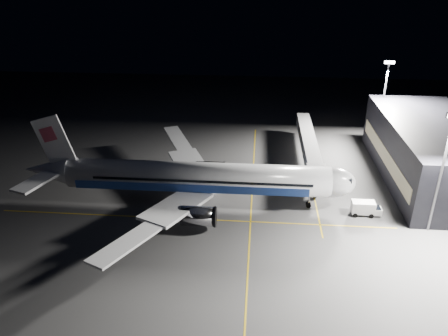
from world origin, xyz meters
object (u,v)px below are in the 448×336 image
service_truck (366,208)px  safety_cone_b (233,185)px  safety_cone_c (180,174)px  baggage_tug (210,179)px  floodlight_mast_north (384,96)px  floodlight_mast_south (443,164)px  safety_cone_a (171,167)px  airliner (192,178)px  jet_bridge (309,147)px

service_truck → safety_cone_b: bearing=159.8°
safety_cone_c → baggage_tug: bearing=-24.8°
floodlight_mast_north → safety_cone_b: bearing=-143.6°
floodlight_mast_south → safety_cone_a: bearing=157.4°
airliner → service_truck: (31.42, -2.00, -3.74)m
service_truck → safety_cone_b: service_truck is taller
floodlight_mast_south → baggage_tug: size_ratio=7.57×
safety_cone_a → safety_cone_b: bearing=-26.9°
service_truck → jet_bridge: bearing=112.5°
safety_cone_b → baggage_tug: bearing=166.9°
airliner → safety_cone_b: (7.08, 6.90, -4.85)m
airliner → baggage_tug: bearing=73.5°
jet_bridge → baggage_tug: size_ratio=12.58×
safety_cone_c → safety_cone_a: bearing=131.9°
floodlight_mast_north → safety_cone_c: (-45.39, -20.90, -12.05)m
floodlight_mast_south → baggage_tug: bearing=160.1°
floodlight_mast_north → floodlight_mast_south: (0.00, -38.00, 0.00)m
service_truck → safety_cone_b: (-24.35, 8.90, -1.11)m
safety_cone_a → safety_cone_b: safety_cone_a is taller
airliner → baggage_tug: (2.37, 7.99, -4.34)m
floodlight_mast_south → safety_cone_c: (-45.39, 17.10, -12.05)m
floodlight_mast_north → safety_cone_b: (-34.00, -25.08, -12.06)m
jet_bridge → safety_cone_c: size_ratio=54.26×
airliner → safety_cone_c: size_ratio=96.98×
floodlight_mast_north → service_truck: floodlight_mast_north is taller
safety_cone_a → safety_cone_c: bearing=-48.1°
jet_bridge → safety_cone_b: jet_bridge is taller
floodlight_mast_south → safety_cone_c: 49.98m
airliner → floodlight_mast_north: bearing=37.9°
floodlight_mast_north → floodlight_mast_south: size_ratio=1.00×
airliner → safety_cone_a: airliner is taller
airliner → service_truck: bearing=-3.6°
airliner → service_truck: airliner is taller
floodlight_mast_south → safety_cone_a: 53.39m
floodlight_mast_north → safety_cone_a: 52.66m
floodlight_mast_south → service_truck: floodlight_mast_south is taller
jet_bridge → floodlight_mast_north: (18.00, 13.93, 7.79)m
service_truck → safety_cone_a: 41.56m
floodlight_mast_south → service_truck: (-9.65, 4.01, -10.95)m
jet_bridge → safety_cone_c: jet_bridge is taller
jet_bridge → safety_cone_a: size_ratio=55.24×
jet_bridge → floodlight_mast_south: (18.00, -24.07, 7.79)m
floodlight_mast_south → safety_cone_b: floodlight_mast_south is taller
jet_bridge → safety_cone_a: 30.57m
safety_cone_a → service_truck: bearing=-22.6°
baggage_tug → safety_cone_a: baggage_tug is taller
airliner → safety_cone_a: size_ratio=98.72×
jet_bridge → safety_cone_a: jet_bridge is taller
floodlight_mast_south → baggage_tug: floodlight_mast_south is taller
floodlight_mast_north → baggage_tug: 46.98m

